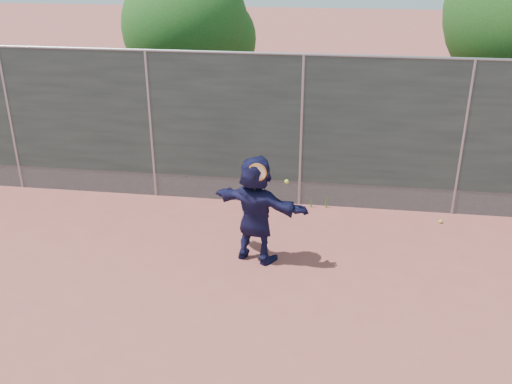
# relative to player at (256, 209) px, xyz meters

# --- Properties ---
(ground) EXTENTS (80.00, 80.00, 0.00)m
(ground) POSITION_rel_player_xyz_m (0.55, -1.24, -0.91)
(ground) COLOR #9E4C42
(ground) RESTS_ON ground
(player) EXTENTS (1.78, 1.09, 1.83)m
(player) POSITION_rel_player_xyz_m (0.00, 0.00, 0.00)
(player) COLOR #15153B
(player) RESTS_ON ground
(ball_ground) EXTENTS (0.07, 0.07, 0.07)m
(ball_ground) POSITION_rel_player_xyz_m (3.27, 1.79, -0.88)
(ball_ground) COLOR #BECF2E
(ball_ground) RESTS_ON ground
(fence) EXTENTS (20.00, 0.06, 3.03)m
(fence) POSITION_rel_player_xyz_m (0.55, 2.26, 0.67)
(fence) COLOR #38423D
(fence) RESTS_ON ground
(swing_action) EXTENTS (0.63, 0.13, 0.51)m
(swing_action) POSITION_rel_player_xyz_m (0.09, -0.19, 0.69)
(swing_action) COLOR orange
(swing_action) RESTS_ON ground
(tree_left) EXTENTS (3.15, 3.00, 4.53)m
(tree_left) POSITION_rel_player_xyz_m (-2.30, 5.31, 2.03)
(tree_left) COLOR #382314
(tree_left) RESTS_ON ground
(weed_clump) EXTENTS (0.68, 0.07, 0.30)m
(weed_clump) POSITION_rel_player_xyz_m (0.85, 2.14, -0.78)
(weed_clump) COLOR #387226
(weed_clump) RESTS_ON ground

